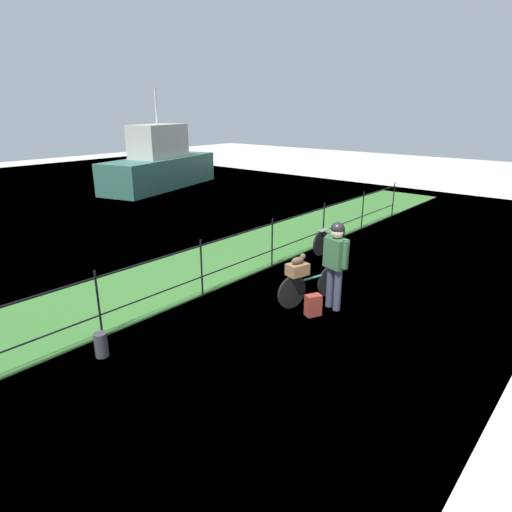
{
  "coord_description": "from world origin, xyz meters",
  "views": [
    {
      "loc": [
        -5.51,
        -3.84,
        3.61
      ],
      "look_at": [
        0.59,
        1.36,
        0.9
      ],
      "focal_mm": 30.81,
      "sensor_mm": 36.0,
      "label": 1
    }
  ],
  "objects_px": {
    "cyclist_person": "(336,258)",
    "moored_boat_near": "(160,165)",
    "backpack_on_paving": "(313,305)",
    "bicycle_main": "(311,286)",
    "mooring_bollard": "(101,345)",
    "bicycle_parked": "(329,239)",
    "terrier_dog": "(299,260)",
    "wooden_crate": "(297,269)"
  },
  "relations": [
    {
      "from": "terrier_dog",
      "to": "bicycle_parked",
      "type": "xyz_separation_m",
      "value": [
        3.32,
        1.33,
        -0.59
      ]
    },
    {
      "from": "wooden_crate",
      "to": "mooring_bollard",
      "type": "xyz_separation_m",
      "value": [
        -3.39,
        1.23,
        -0.56
      ]
    },
    {
      "from": "wooden_crate",
      "to": "bicycle_parked",
      "type": "distance_m",
      "value": 3.62
    },
    {
      "from": "mooring_bollard",
      "to": "terrier_dog",
      "type": "bearing_deg",
      "value": -19.89
    },
    {
      "from": "wooden_crate",
      "to": "bicycle_main",
      "type": "bearing_deg",
      "value": -15.15
    },
    {
      "from": "wooden_crate",
      "to": "cyclist_person",
      "type": "distance_m",
      "value": 0.73
    },
    {
      "from": "backpack_on_paving",
      "to": "wooden_crate",
      "type": "bearing_deg",
      "value": 101.51
    },
    {
      "from": "terrier_dog",
      "to": "bicycle_parked",
      "type": "relative_size",
      "value": 0.2
    },
    {
      "from": "backpack_on_paving",
      "to": "cyclist_person",
      "type": "bearing_deg",
      "value": 12.9
    },
    {
      "from": "bicycle_main",
      "to": "bicycle_parked",
      "type": "bearing_deg",
      "value": 25.3
    },
    {
      "from": "cyclist_person",
      "to": "bicycle_parked",
      "type": "distance_m",
      "value": 3.57
    },
    {
      "from": "bicycle_main",
      "to": "moored_boat_near",
      "type": "relative_size",
      "value": 0.23
    },
    {
      "from": "mooring_bollard",
      "to": "moored_boat_near",
      "type": "height_order",
      "value": "moored_boat_near"
    },
    {
      "from": "backpack_on_paving",
      "to": "bicycle_main",
      "type": "bearing_deg",
      "value": 64.21
    },
    {
      "from": "wooden_crate",
      "to": "moored_boat_near",
      "type": "xyz_separation_m",
      "value": [
        6.71,
        12.7,
        0.31
      ]
    },
    {
      "from": "backpack_on_paving",
      "to": "bicycle_parked",
      "type": "distance_m",
      "value": 3.9
    },
    {
      "from": "wooden_crate",
      "to": "terrier_dog",
      "type": "relative_size",
      "value": 1.2
    },
    {
      "from": "wooden_crate",
      "to": "mooring_bollard",
      "type": "relative_size",
      "value": 1.0
    },
    {
      "from": "cyclist_person",
      "to": "mooring_bollard",
      "type": "xyz_separation_m",
      "value": [
        -3.77,
        1.8,
        -0.81
      ]
    },
    {
      "from": "terrier_dog",
      "to": "mooring_bollard",
      "type": "xyz_separation_m",
      "value": [
        -3.41,
        1.23,
        -0.75
      ]
    },
    {
      "from": "bicycle_main",
      "to": "cyclist_person",
      "type": "height_order",
      "value": "cyclist_person"
    },
    {
      "from": "wooden_crate",
      "to": "mooring_bollard",
      "type": "bearing_deg",
      "value": 160.08
    },
    {
      "from": "terrier_dog",
      "to": "bicycle_parked",
      "type": "height_order",
      "value": "terrier_dog"
    },
    {
      "from": "mooring_bollard",
      "to": "moored_boat_near",
      "type": "bearing_deg",
      "value": 48.65
    },
    {
      "from": "mooring_bollard",
      "to": "bicycle_parked",
      "type": "distance_m",
      "value": 6.73
    },
    {
      "from": "cyclist_person",
      "to": "moored_boat_near",
      "type": "height_order",
      "value": "moored_boat_near"
    },
    {
      "from": "bicycle_main",
      "to": "wooden_crate",
      "type": "bearing_deg",
      "value": 164.85
    },
    {
      "from": "backpack_on_paving",
      "to": "moored_boat_near",
      "type": "distance_m",
      "value": 14.84
    },
    {
      "from": "bicycle_parked",
      "to": "moored_boat_near",
      "type": "bearing_deg",
      "value": 73.53
    },
    {
      "from": "cyclist_person",
      "to": "moored_boat_near",
      "type": "relative_size",
      "value": 0.25
    },
    {
      "from": "cyclist_person",
      "to": "backpack_on_paving",
      "type": "xyz_separation_m",
      "value": [
        -0.5,
        0.12,
        -0.8
      ]
    },
    {
      "from": "mooring_bollard",
      "to": "bicycle_parked",
      "type": "xyz_separation_m",
      "value": [
        6.73,
        0.1,
        0.16
      ]
    },
    {
      "from": "bicycle_main",
      "to": "bicycle_parked",
      "type": "distance_m",
      "value": 3.32
    },
    {
      "from": "cyclist_person",
      "to": "mooring_bollard",
      "type": "height_order",
      "value": "cyclist_person"
    },
    {
      "from": "wooden_crate",
      "to": "terrier_dog",
      "type": "xyz_separation_m",
      "value": [
        0.02,
        -0.01,
        0.19
      ]
    },
    {
      "from": "cyclist_person",
      "to": "bicycle_parked",
      "type": "relative_size",
      "value": 1.04
    },
    {
      "from": "terrier_dog",
      "to": "moored_boat_near",
      "type": "xyz_separation_m",
      "value": [
        6.68,
        12.7,
        0.12
      ]
    },
    {
      "from": "wooden_crate",
      "to": "backpack_on_paving",
      "type": "xyz_separation_m",
      "value": [
        -0.12,
        -0.45,
        -0.55
      ]
    },
    {
      "from": "backpack_on_paving",
      "to": "moored_boat_near",
      "type": "bearing_deg",
      "value": 88.57
    },
    {
      "from": "bicycle_main",
      "to": "moored_boat_near",
      "type": "height_order",
      "value": "moored_boat_near"
    },
    {
      "from": "bicycle_main",
      "to": "moored_boat_near",
      "type": "distance_m",
      "value": 14.3
    },
    {
      "from": "wooden_crate",
      "to": "cyclist_person",
      "type": "bearing_deg",
      "value": -55.91
    }
  ]
}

